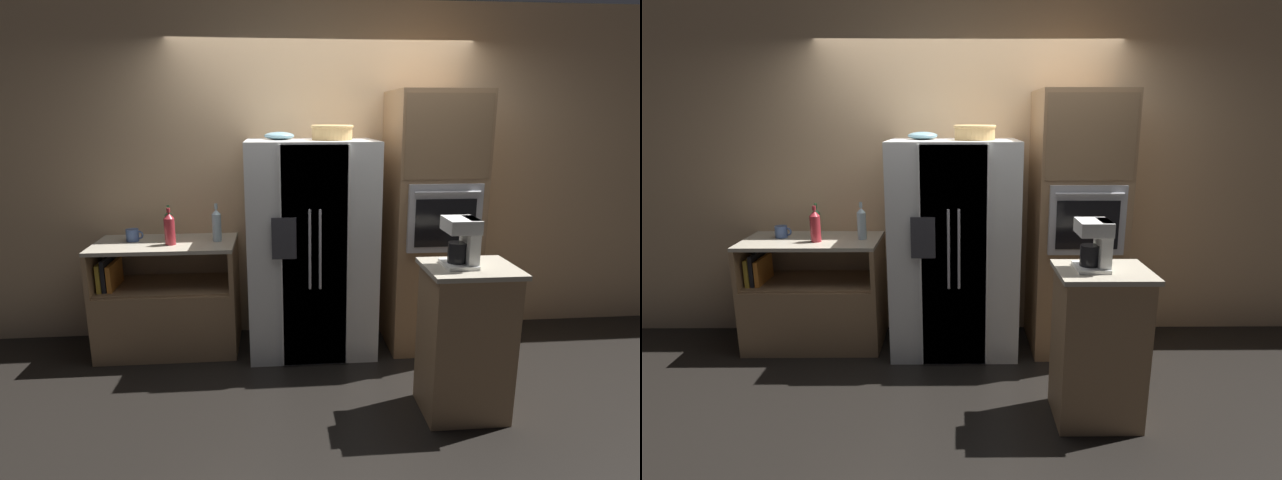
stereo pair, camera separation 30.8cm
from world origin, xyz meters
TOP-DOWN VIEW (x-y plane):
  - ground_plane at (0.00, 0.00)m, footprint 20.00×20.00m
  - wall_back at (0.00, 0.43)m, footprint 12.00×0.06m
  - counter_left at (-1.30, 0.10)m, footprint 1.11×0.59m
  - refrigerator at (-0.13, 0.03)m, footprint 1.00×0.76m
  - wall_oven at (0.86, 0.06)m, footprint 0.69×0.74m
  - island_counter at (0.78, -1.01)m, footprint 0.56×0.46m
  - wicker_basket at (0.03, -0.00)m, footprint 0.33×0.33m
  - fruit_bowl at (-0.37, 0.08)m, footprint 0.23×0.23m
  - bottle_tall at (-0.88, 0.11)m, footprint 0.07×0.07m
  - bottle_short at (-1.23, 0.02)m, footprint 0.08×0.08m
  - bottle_wide at (-1.27, 0.19)m, footprint 0.06×0.06m
  - mug at (-1.56, 0.17)m, footprint 0.14×0.10m
  - coffee_maker at (0.73, -1.01)m, footprint 0.19×0.22m

SIDE VIEW (x-z plane):
  - ground_plane at x=0.00m, z-range 0.00..0.00m
  - counter_left at x=-1.30m, z-range -0.13..0.79m
  - island_counter at x=0.78m, z-range 0.00..1.00m
  - refrigerator at x=-0.13m, z-range 0.00..1.72m
  - mug at x=-1.56m, z-range 0.91..1.01m
  - bottle_wide at x=-1.27m, z-range 0.90..1.18m
  - bottle_short at x=-1.23m, z-range 0.90..1.19m
  - bottle_tall at x=-0.88m, z-range 0.89..1.20m
  - wall_oven at x=0.86m, z-range 0.00..2.09m
  - coffee_maker at x=0.73m, z-range 1.01..1.31m
  - wall_back at x=0.00m, z-range 0.00..2.80m
  - fruit_bowl at x=-0.37m, z-range 1.72..1.78m
  - wicker_basket at x=0.03m, z-range 1.72..1.83m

